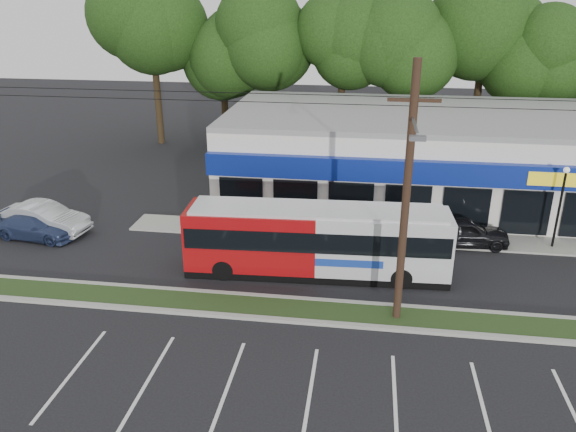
# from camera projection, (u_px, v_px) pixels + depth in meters

# --- Properties ---
(ground) EXTENTS (120.00, 120.00, 0.00)m
(ground) POSITION_uv_depth(u_px,v_px,m) (318.00, 327.00, 21.63)
(ground) COLOR black
(ground) RESTS_ON ground
(grass_strip) EXTENTS (40.00, 1.60, 0.12)m
(grass_strip) POSITION_uv_depth(u_px,v_px,m) (320.00, 312.00, 22.52)
(grass_strip) COLOR #1D3214
(grass_strip) RESTS_ON ground
(curb_south) EXTENTS (40.00, 0.25, 0.14)m
(curb_south) POSITION_uv_depth(u_px,v_px,m) (318.00, 323.00, 21.74)
(curb_south) COLOR #9E9E93
(curb_south) RESTS_ON ground
(curb_north) EXTENTS (40.00, 0.25, 0.14)m
(curb_north) POSITION_uv_depth(u_px,v_px,m) (322.00, 301.00, 23.30)
(curb_north) COLOR #9E9E93
(curb_north) RESTS_ON ground
(sidewalk) EXTENTS (32.00, 2.20, 0.10)m
(sidewalk) POSITION_uv_depth(u_px,v_px,m) (430.00, 239.00, 29.22)
(sidewalk) COLOR #9E9E93
(sidewalk) RESTS_ON ground
(strip_mall) EXTENTS (25.00, 12.55, 5.30)m
(strip_mall) POSITION_uv_depth(u_px,v_px,m) (432.00, 155.00, 34.54)
(strip_mall) COLOR silver
(strip_mall) RESTS_ON ground
(utility_pole) EXTENTS (50.00, 2.77, 10.00)m
(utility_pole) POSITION_uv_depth(u_px,v_px,m) (402.00, 190.00, 20.09)
(utility_pole) COLOR black
(utility_pole) RESTS_ON ground
(lamp_post) EXTENTS (0.30, 0.30, 4.25)m
(lamp_post) POSITION_uv_depth(u_px,v_px,m) (561.00, 198.00, 27.27)
(lamp_post) COLOR black
(lamp_post) RESTS_ON ground
(tree_line) EXTENTS (46.76, 6.76, 11.83)m
(tree_line) POSITION_uv_depth(u_px,v_px,m) (406.00, 43.00, 41.86)
(tree_line) COLOR black
(tree_line) RESTS_ON ground
(metrobus) EXTENTS (11.88, 3.01, 3.17)m
(metrobus) POSITION_uv_depth(u_px,v_px,m) (317.00, 239.00, 25.21)
(metrobus) COLOR #9E0C0F
(metrobus) RESTS_ON ground
(car_dark) EXTENTS (4.52, 2.14, 1.49)m
(car_dark) POSITION_uv_depth(u_px,v_px,m) (464.00, 232.00, 28.29)
(car_dark) COLOR black
(car_dark) RESTS_ON ground
(car_silver) EXTENTS (5.09, 2.36, 1.62)m
(car_silver) POSITION_uv_depth(u_px,v_px,m) (43.00, 218.00, 29.78)
(car_silver) COLOR #B5B9BE
(car_silver) RESTS_ON ground
(car_blue) EXTENTS (4.59, 2.30, 1.28)m
(car_blue) POSITION_uv_depth(u_px,v_px,m) (36.00, 226.00, 29.22)
(car_blue) COLOR navy
(car_blue) RESTS_ON ground
(pedestrian_a) EXTENTS (0.69, 0.68, 1.61)m
(pedestrian_a) POSITION_uv_depth(u_px,v_px,m) (390.00, 246.00, 26.58)
(pedestrian_a) COLOR silver
(pedestrian_a) RESTS_ON ground
(pedestrian_b) EXTENTS (0.99, 0.81, 1.92)m
(pedestrian_b) POSITION_uv_depth(u_px,v_px,m) (403.00, 242.00, 26.65)
(pedestrian_b) COLOR #BBAFA9
(pedestrian_b) RESTS_ON ground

